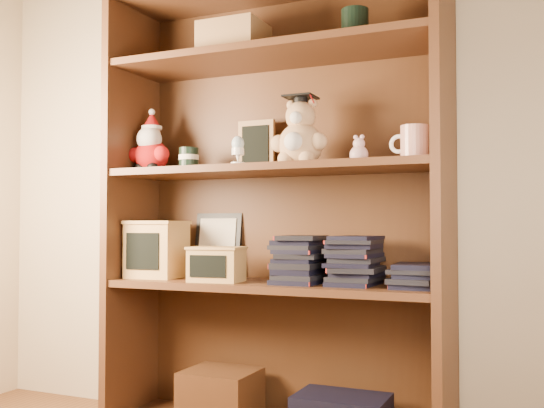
{
  "coord_description": "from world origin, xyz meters",
  "views": [
    {
      "loc": [
        0.75,
        -0.71,
        0.75
      ],
      "look_at": [
        -0.14,
        1.3,
        0.82
      ],
      "focal_mm": 42.0,
      "sensor_mm": 36.0,
      "label": 1
    }
  ],
  "objects_px": {
    "bookcase": "(277,216)",
    "teacher_mug": "(414,143)",
    "grad_teddy_bear": "(300,138)",
    "treats_box": "(157,249)"
  },
  "relations": [
    {
      "from": "bookcase",
      "to": "teacher_mug",
      "type": "height_order",
      "value": "bookcase"
    },
    {
      "from": "teacher_mug",
      "to": "grad_teddy_bear",
      "type": "bearing_deg",
      "value": -178.89
    },
    {
      "from": "grad_teddy_bear",
      "to": "teacher_mug",
      "type": "xyz_separation_m",
      "value": [
        0.38,
        0.01,
        -0.04
      ]
    },
    {
      "from": "grad_teddy_bear",
      "to": "treats_box",
      "type": "relative_size",
      "value": 1.16
    },
    {
      "from": "treats_box",
      "to": "grad_teddy_bear",
      "type": "bearing_deg",
      "value": -0.64
    },
    {
      "from": "teacher_mug",
      "to": "treats_box",
      "type": "relative_size",
      "value": 0.6
    },
    {
      "from": "teacher_mug",
      "to": "treats_box",
      "type": "bearing_deg",
      "value": -179.95
    },
    {
      "from": "grad_teddy_bear",
      "to": "treats_box",
      "type": "distance_m",
      "value": 0.7
    },
    {
      "from": "bookcase",
      "to": "treats_box",
      "type": "bearing_deg",
      "value": -173.74
    },
    {
      "from": "bookcase",
      "to": "teacher_mug",
      "type": "bearing_deg",
      "value": -5.85
    }
  ]
}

